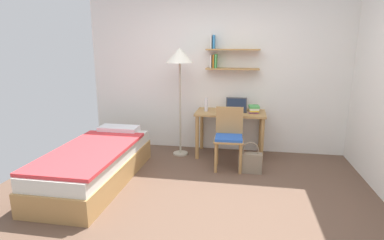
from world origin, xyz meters
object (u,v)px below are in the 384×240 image
Objects in this scene: standing_lamp at (180,61)px; handbag at (250,162)px; desk_chair at (229,135)px; desk at (230,120)px; water_bottle at (206,105)px; book_stack at (254,109)px; bed at (96,164)px; laptop at (236,108)px.

standing_lamp is 1.83m from handbag.
desk_chair is 1.98× the size of handbag.
desk is 0.53m from desk_chair.
desk_chair is 0.72m from water_bottle.
desk_chair is at bearing 157.84° from handbag.
book_stack is at bearing 5.69° from standing_lamp.
desk reaches higher than bed.
book_stack is 0.55× the size of handbag.
bed is at bearing -154.96° from desk_chair.
desk is at bearing -133.16° from laptop.
handbag is (0.24, -0.73, -0.62)m from laptop.
water_bottle is (0.40, 0.07, -0.68)m from standing_lamp.
desk is 1.21m from standing_lamp.
water_bottle is (-0.39, 0.50, 0.33)m from desk_chair.
laptop is at bearing 38.66° from bed.
standing_lamp is 8.11× the size of water_bottle.
desk_chair reaches higher than bed.
desk_chair is at bearing 25.04° from bed.
water_bottle is 0.74m from book_stack.
bed is at bearing -141.34° from laptop.
book_stack is (2.00, 1.32, 0.53)m from bed.
desk_chair is 2.61× the size of laptop.
laptop is (0.08, 0.09, 0.18)m from desk.
handbag is at bearing -41.65° from water_bottle.
laptop is at bearing 83.28° from desk_chair.
standing_lamp is at bearing -173.64° from desk.
book_stack is (0.74, 0.04, -0.05)m from water_bottle.
desk is 0.64× the size of standing_lamp.
desk_chair is at bearing -51.76° from water_bottle.
water_bottle reaches higher than desk_chair.
standing_lamp is 1.15m from laptop.
standing_lamp is 1.36m from book_stack.
bed is 1.86× the size of desk.
bed is at bearing -125.39° from standing_lamp.
book_stack is (1.14, 0.11, -0.73)m from standing_lamp.
laptop reaches higher than desk.
handbag is at bearing -26.69° from standing_lamp.
laptop is 0.76× the size of handbag.
desk is at bearing -175.83° from book_stack.
desk is 2.44× the size of handbag.
handbag is at bearing -71.99° from laptop.
handbag is (1.11, -0.56, -1.35)m from standing_lamp.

